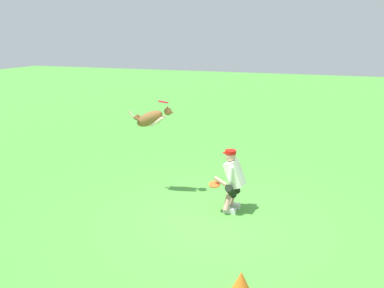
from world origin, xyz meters
name	(u,v)px	position (x,y,z in m)	size (l,w,h in m)	color
ground_plane	(212,221)	(0.00, 0.00, 0.00)	(60.00, 60.00, 0.00)	#4C9B39
person	(233,179)	(-0.24, -0.62, 0.70)	(0.61, 0.65, 1.29)	silver
dog	(152,118)	(1.72, -0.99, 1.74)	(1.05, 0.40, 0.55)	brown
frisbee_flying	(163,102)	(1.45, -1.02, 2.11)	(0.23, 0.23, 0.02)	red
frisbee_held	(214,184)	(0.09, -0.41, 0.61)	(0.23, 0.23, 0.02)	#F35A21
training_cone	(241,281)	(-1.00, 1.91, 0.15)	(0.27, 0.27, 0.30)	orange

